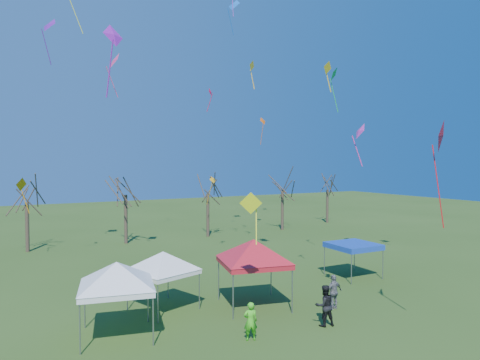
# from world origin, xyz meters

# --- Properties ---
(ground) EXTENTS (140.00, 140.00, 0.00)m
(ground) POSITION_xyz_m (0.00, 0.00, 0.00)
(ground) COLOR #2F4D18
(ground) RESTS_ON ground
(tree_1) EXTENTS (3.42, 3.42, 7.54)m
(tree_1) POSITION_xyz_m (-10.77, 24.65, 5.79)
(tree_1) COLOR #3D2D21
(tree_1) RESTS_ON ground
(tree_2) EXTENTS (3.71, 3.71, 8.18)m
(tree_2) POSITION_xyz_m (-2.37, 24.38, 6.29)
(tree_2) COLOR #3D2D21
(tree_2) RESTS_ON ground
(tree_3) EXTENTS (3.59, 3.59, 7.91)m
(tree_3) POSITION_xyz_m (6.03, 24.04, 6.08)
(tree_3) COLOR #3D2D21
(tree_3) RESTS_ON ground
(tree_4) EXTENTS (3.58, 3.58, 7.89)m
(tree_4) POSITION_xyz_m (15.36, 24.00, 6.06)
(tree_4) COLOR #3D2D21
(tree_4) RESTS_ON ground
(tree_5) EXTENTS (3.39, 3.39, 7.46)m
(tree_5) POSITION_xyz_m (23.72, 26.07, 5.73)
(tree_5) COLOR #3D2D21
(tree_5) RESTS_ON ground
(tent_white_west) EXTENTS (4.27, 4.27, 3.86)m
(tent_white_west) POSITION_xyz_m (-8.12, 2.66, 3.11)
(tent_white_west) COLOR gray
(tent_white_west) RESTS_ON ground
(tent_white_mid) EXTENTS (3.82, 3.82, 3.55)m
(tent_white_mid) POSITION_xyz_m (-5.20, 5.01, 2.86)
(tent_white_mid) COLOR gray
(tent_white_mid) RESTS_ON ground
(tent_red) EXTENTS (4.62, 4.62, 4.18)m
(tent_red) POSITION_xyz_m (-0.78, 3.20, 3.37)
(tent_red) COLOR gray
(tent_red) RESTS_ON ground
(tent_blue) EXTENTS (2.97, 2.97, 2.27)m
(tent_blue) POSITION_xyz_m (8.10, 5.04, 2.09)
(tent_blue) COLOR gray
(tent_blue) RESTS_ON ground
(person_dark) EXTENTS (1.08, 0.92, 1.94)m
(person_dark) POSITION_xyz_m (0.75, -0.78, 0.97)
(person_dark) COLOR black
(person_dark) RESTS_ON ground
(person_green) EXTENTS (0.70, 0.56, 1.67)m
(person_green) POSITION_xyz_m (-3.14, -0.51, 0.84)
(person_green) COLOR #43CC20
(person_green) RESTS_ON ground
(person_grey) EXTENTS (1.10, 0.52, 1.82)m
(person_grey) POSITION_xyz_m (2.69, 0.78, 0.91)
(person_grey) COLOR slate
(person_grey) RESTS_ON ground
(kite_2) EXTENTS (1.55, 1.75, 3.57)m
(kite_2) POSITION_xyz_m (-9.20, 19.59, 18.19)
(kite_2) COLOR #6817A2
(kite_2) RESTS_ON ground
(kite_17) EXTENTS (1.13, 1.05, 3.17)m
(kite_17) POSITION_xyz_m (8.14, 7.21, 13.91)
(kite_17) COLOR green
(kite_17) RESTS_ON ground
(kite_27) EXTENTS (0.76, 0.99, 2.17)m
(kite_27) POSITION_xyz_m (3.07, -0.56, 9.23)
(kite_27) COLOR #E031B2
(kite_27) RESTS_ON ground
(kite_5) EXTENTS (1.24, 1.18, 4.58)m
(kite_5) POSITION_xyz_m (3.59, -4.64, 8.76)
(kite_5) COLOR red
(kite_5) RESTS_ON ground
(kite_13) EXTENTS (1.09, 1.09, 2.89)m
(kite_13) POSITION_xyz_m (-11.27, 21.36, 5.96)
(kite_13) COLOR orange
(kite_13) RESTS_ON ground
(kite_22) EXTENTS (1.03, 0.93, 2.89)m
(kite_22) POSITION_xyz_m (5.87, 22.53, 5.89)
(kite_22) COLOR gold
(kite_22) RESTS_ON ground
(kite_19) EXTENTS (0.76, 0.77, 2.11)m
(kite_19) POSITION_xyz_m (3.19, 17.17, 13.68)
(kite_19) COLOR red
(kite_19) RESTS_ON ground
(kite_1) EXTENTS (0.96, 0.70, 2.22)m
(kite_1) POSITION_xyz_m (-3.24, -0.73, 5.97)
(kite_1) COLOR #EBF419
(kite_1) RESTS_ON ground
(kite_12) EXTENTS (1.13, 0.91, 3.06)m
(kite_12) POSITION_xyz_m (12.65, 23.88, 12.23)
(kite_12) COLOR #DD550B
(kite_12) RESTS_ON ground
(kite_25) EXTENTS (0.83, 0.51, 1.76)m
(kite_25) POSITION_xyz_m (3.71, 2.67, 13.02)
(kite_25) COLOR gold
(kite_25) RESTS_ON ground
(kite_8) EXTENTS (1.28, 1.01, 3.47)m
(kite_8) POSITION_xyz_m (-7.78, 4.23, 13.60)
(kite_8) COLOR purple
(kite_8) RESTS_ON ground
(kite_18) EXTENTS (0.73, 0.61, 1.92)m
(kite_18) POSITION_xyz_m (2.19, 8.50, 14.10)
(kite_18) COLOR yellow
(kite_18) RESTS_ON ground
(kite_3) EXTENTS (1.33, 1.64, 3.39)m
(kite_3) POSITION_xyz_m (7.47, 20.96, 23.04)
(kite_3) COLOR blue
(kite_3) RESTS_ON ground
(kite_11) EXTENTS (0.97, 1.53, 3.20)m
(kite_11) POSITION_xyz_m (-5.35, 15.26, 15.00)
(kite_11) COLOR #E13271
(kite_11) RESTS_ON ground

